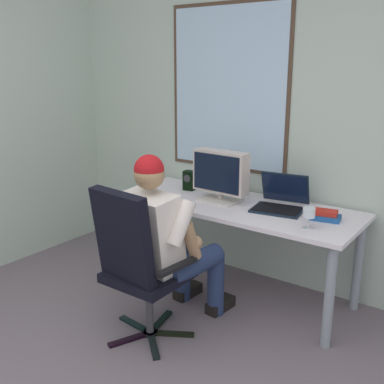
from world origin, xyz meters
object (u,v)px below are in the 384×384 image
(office_chair, at_px, (136,259))
(crt_monitor, at_px, (220,174))
(laptop, at_px, (281,199))
(person_seated, at_px, (166,239))
(desk_speaker, at_px, (189,180))
(desk, at_px, (234,215))
(book_stack, at_px, (325,215))
(wine_glass, at_px, (309,214))
(cd_case, at_px, (169,197))

(office_chair, height_order, crt_monitor, crt_monitor)
(laptop, bearing_deg, office_chair, -114.08)
(crt_monitor, height_order, laptop, crt_monitor)
(person_seated, relative_size, laptop, 2.99)
(crt_monitor, relative_size, desk_speaker, 2.75)
(person_seated, relative_size, desk_speaker, 7.48)
(desk, distance_m, person_seated, 0.69)
(book_stack, bearing_deg, wine_glass, -96.36)
(desk, bearing_deg, desk_speaker, 167.45)
(crt_monitor, bearing_deg, wine_glass, -13.42)
(crt_monitor, xyz_separation_m, wine_glass, (0.78, -0.19, -0.12))
(desk, xyz_separation_m, wine_glass, (0.66, -0.19, 0.19))
(book_stack, bearing_deg, desk, -176.93)
(cd_case, bearing_deg, person_seated, -53.31)
(book_stack, bearing_deg, desk_speaker, 176.33)
(wine_glass, bearing_deg, laptop, 138.13)
(desk, distance_m, cd_case, 0.54)
(cd_case, bearing_deg, crt_monitor, 21.17)
(book_stack, xyz_separation_m, cd_case, (-1.19, -0.19, -0.03))
(desk, height_order, laptop, laptop)
(crt_monitor, distance_m, cd_case, 0.46)
(laptop, xyz_separation_m, wine_glass, (0.33, -0.29, 0.03))
(person_seated, relative_size, crt_monitor, 2.72)
(office_chair, relative_size, wine_glass, 7.41)
(person_seated, xyz_separation_m, laptop, (0.45, 0.78, 0.16))
(crt_monitor, bearing_deg, cd_case, -158.83)
(person_seated, bearing_deg, laptop, 60.16)
(desk, relative_size, office_chair, 1.81)
(laptop, bearing_deg, desk, -162.82)
(person_seated, distance_m, book_stack, 1.08)
(book_stack, bearing_deg, crt_monitor, -176.95)
(wine_glass, bearing_deg, crt_monitor, 166.58)
(laptop, bearing_deg, wine_glass, -41.87)
(desk, bearing_deg, book_stack, 3.07)
(book_stack, bearing_deg, person_seated, -138.35)
(wine_glass, distance_m, book_stack, 0.24)
(desk, height_order, office_chair, office_chair)
(desk, height_order, cd_case, cd_case)
(crt_monitor, xyz_separation_m, cd_case, (-0.38, -0.15, -0.21))
(office_chair, bearing_deg, book_stack, 50.08)
(book_stack, height_order, cd_case, book_stack)
(desk, xyz_separation_m, laptop, (0.33, 0.10, 0.16))
(laptop, distance_m, wine_glass, 0.44)
(book_stack, bearing_deg, laptop, 169.63)
(desk, distance_m, desk_speaker, 0.55)
(crt_monitor, distance_m, laptop, 0.49)
(crt_monitor, relative_size, book_stack, 2.12)
(desk, bearing_deg, person_seated, -99.83)
(office_chair, relative_size, book_stack, 4.90)
(office_chair, relative_size, desk_speaker, 6.38)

